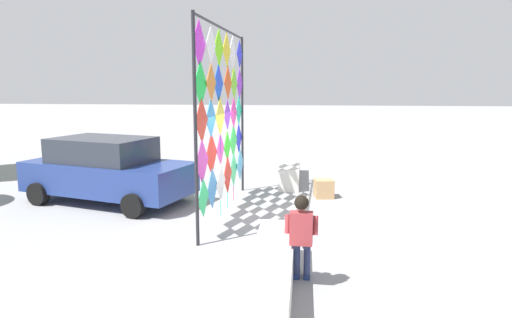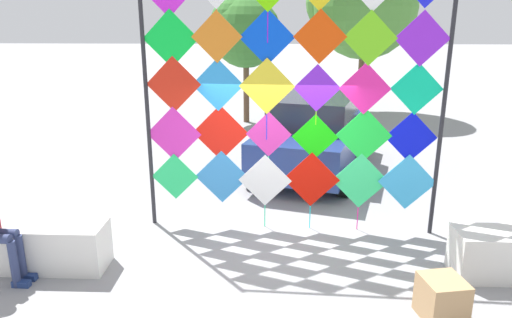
# 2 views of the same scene
# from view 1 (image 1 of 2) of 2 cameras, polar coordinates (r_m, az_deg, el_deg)

# --- Properties ---
(ground) EXTENTS (120.00, 120.00, 0.00)m
(ground) POSITION_cam_1_polar(r_m,az_deg,el_deg) (11.17, 0.64, -7.22)
(ground) COLOR gray
(plaza_ledge_left) EXTENTS (3.34, 0.63, 0.68)m
(plaza_ledge_left) POSITION_cam_1_polar(r_m,az_deg,el_deg) (7.11, 2.04, -14.33)
(plaza_ledge_left) COLOR silver
(plaza_ledge_left) RESTS_ON ground
(plaza_ledge_right) EXTENTS (3.34, 0.63, 0.68)m
(plaza_ledge_right) POSITION_cam_1_polar(r_m,az_deg,el_deg) (15.10, 4.36, -1.51)
(plaza_ledge_right) COLOR silver
(plaza_ledge_right) RESTS_ON ground
(kite_display_rack) EXTENTS (4.89, 0.31, 4.66)m
(kite_display_rack) POSITION_cam_1_polar(r_m,az_deg,el_deg) (11.03, -4.17, 5.89)
(kite_display_rack) COLOR #232328
(kite_display_rack) RESTS_ON ground
(seated_vendor) EXTENTS (0.69, 0.53, 1.53)m
(seated_vendor) POSITION_cam_1_polar(r_m,az_deg,el_deg) (7.21, 5.80, -9.24)
(seated_vendor) COLOR navy
(seated_vendor) RESTS_ON ground
(parked_car) EXTENTS (3.16, 4.95, 1.78)m
(parked_car) POSITION_cam_1_polar(r_m,az_deg,el_deg) (12.93, -18.41, -1.30)
(parked_car) COLOR navy
(parked_car) RESTS_ON ground
(cardboard_box_large) EXTENTS (0.57, 0.59, 0.53)m
(cardboard_box_large) POSITION_cam_1_polar(r_m,az_deg,el_deg) (12.99, 8.60, -3.73)
(cardboard_box_large) COLOR tan
(cardboard_box_large) RESTS_ON ground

